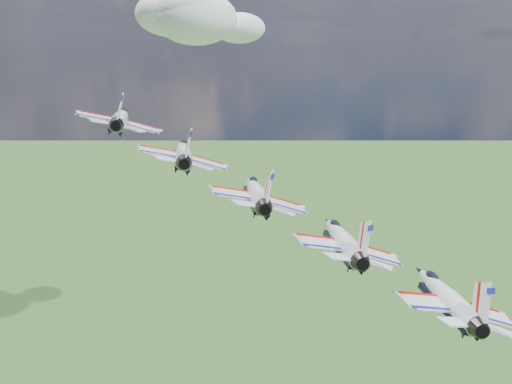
{
  "coord_description": "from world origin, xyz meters",
  "views": [
    {
      "loc": [
        -6.78,
        -68.63,
        162.59
      ],
      "look_at": [
        -0.14,
        3.55,
        144.62
      ],
      "focal_mm": 45.0,
      "sensor_mm": 36.0,
      "label": 1
    }
  ],
  "objects_px": {
    "jet_2": "(256,192)",
    "jet_3": "(342,239)",
    "jet_1": "(183,152)",
    "jet_4": "(445,296)",
    "jet_0": "(121,118)"
  },
  "relations": [
    {
      "from": "jet_1",
      "to": "jet_4",
      "type": "xyz_separation_m",
      "value": [
        25.5,
        -24.16,
        -10.2
      ]
    },
    {
      "from": "jet_2",
      "to": "jet_4",
      "type": "relative_size",
      "value": 1.0
    },
    {
      "from": "jet_1",
      "to": "jet_2",
      "type": "distance_m",
      "value": 12.19
    },
    {
      "from": "jet_3",
      "to": "jet_4",
      "type": "relative_size",
      "value": 1.0
    },
    {
      "from": "jet_3",
      "to": "jet_4",
      "type": "height_order",
      "value": "jet_3"
    },
    {
      "from": "jet_2",
      "to": "jet_3",
      "type": "height_order",
      "value": "jet_2"
    },
    {
      "from": "jet_2",
      "to": "jet_3",
      "type": "bearing_deg",
      "value": -45.3
    },
    {
      "from": "jet_3",
      "to": "jet_2",
      "type": "bearing_deg",
      "value": 134.7
    },
    {
      "from": "jet_0",
      "to": "jet_2",
      "type": "bearing_deg",
      "value": -45.3
    },
    {
      "from": "jet_0",
      "to": "jet_4",
      "type": "relative_size",
      "value": 1.0
    },
    {
      "from": "jet_0",
      "to": "jet_3",
      "type": "relative_size",
      "value": 1.0
    },
    {
      "from": "jet_2",
      "to": "jet_3",
      "type": "distance_m",
      "value": 12.19
    },
    {
      "from": "jet_2",
      "to": "jet_4",
      "type": "height_order",
      "value": "jet_2"
    },
    {
      "from": "jet_4",
      "to": "jet_1",
      "type": "bearing_deg",
      "value": 134.7
    },
    {
      "from": "jet_2",
      "to": "jet_0",
      "type": "bearing_deg",
      "value": 134.7
    }
  ]
}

